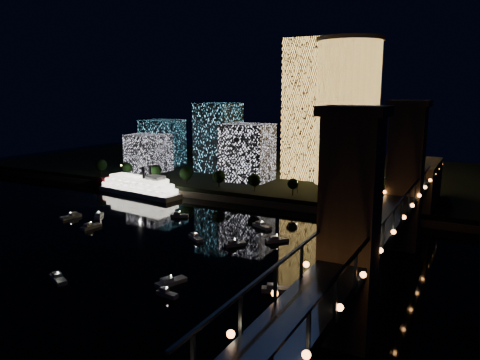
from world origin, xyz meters
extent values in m
plane|color=black|center=(0.00, 0.00, 0.00)|extent=(520.00, 520.00, 0.00)
cube|color=black|center=(0.00, 160.00, 2.50)|extent=(420.00, 160.00, 5.00)
cube|color=#6B5E4C|center=(0.00, 82.00, 1.50)|extent=(420.00, 6.00, 3.00)
cylinder|color=#F5B44E|center=(22.91, 129.27, 41.28)|extent=(32.00, 32.00, 72.56)
cylinder|color=#6B5E4C|center=(22.91, 129.27, 78.56)|extent=(34.00, 34.00, 2.00)
cube|color=#F5B44E|center=(-0.35, 136.83, 42.84)|extent=(23.78, 23.78, 75.68)
cube|color=white|center=(-26.36, 112.35, 20.35)|extent=(24.94, 21.11, 30.70)
cube|color=#58C7F1|center=(-57.27, 133.95, 25.52)|extent=(20.52, 26.68, 41.04)
cube|color=white|center=(-92.88, 110.67, 16.19)|extent=(22.37, 20.34, 22.37)
cube|color=#58C7F1|center=(-97.98, 131.43, 19.91)|extent=(21.30, 23.43, 29.82)
cube|color=#172849|center=(65.00, 0.00, 18.00)|extent=(10.00, 260.00, 2.00)
cube|color=#6B5E4C|center=(65.00, 50.00, 24.00)|extent=(11.00, 9.00, 48.00)
cube|color=#6B5E4C|center=(65.00, -20.00, 24.00)|extent=(11.00, 9.00, 48.00)
cube|color=#6B5E4C|center=(65.00, 50.00, 49.00)|extent=(13.00, 11.00, 2.00)
cube|color=#6B5E4C|center=(65.00, -20.00, 49.00)|extent=(13.00, 11.00, 2.00)
cube|color=#172849|center=(60.00, 0.00, 25.00)|extent=(0.50, 150.00, 0.50)
cube|color=#172849|center=(70.00, 0.00, 25.00)|extent=(0.50, 150.00, 0.50)
cube|color=#6B5E4C|center=(65.00, 100.00, 11.50)|extent=(12.00, 40.00, 23.00)
cube|color=#172849|center=(60.00, -60.00, 21.50)|extent=(0.50, 0.50, 7.00)
cube|color=#172849|center=(60.00, -36.00, 21.50)|extent=(0.50, 0.50, 7.00)
cube|color=#172849|center=(60.00, -12.00, 21.50)|extent=(0.50, 0.50, 7.00)
cube|color=#172849|center=(60.00, 12.00, 21.50)|extent=(0.50, 0.50, 7.00)
cube|color=#172849|center=(60.00, 36.00, 21.50)|extent=(0.50, 0.50, 7.00)
cube|color=#172849|center=(60.00, 60.00, 21.50)|extent=(0.50, 0.50, 7.00)
sphere|color=orange|center=(59.50, -45.00, 19.80)|extent=(1.20, 1.20, 1.20)
sphere|color=orange|center=(59.50, 0.00, 19.80)|extent=(1.20, 1.20, 1.20)
sphere|color=orange|center=(59.50, 45.00, 19.80)|extent=(1.20, 1.20, 1.20)
sphere|color=orange|center=(59.50, 90.00, 19.80)|extent=(1.20, 1.20, 1.20)
cube|color=silver|center=(-69.53, 73.03, 1.26)|extent=(51.57, 18.53, 2.52)
cube|color=white|center=(-69.53, 73.03, 3.68)|extent=(47.26, 16.90, 2.31)
cube|color=white|center=(-69.53, 73.03, 5.99)|extent=(42.95, 15.27, 2.31)
cube|color=white|center=(-69.53, 73.03, 8.30)|extent=(36.56, 13.34, 2.31)
cube|color=silver|center=(-57.04, 71.26, 10.30)|extent=(9.21, 7.42, 1.89)
cylinder|color=black|center=(-63.58, 70.06, 12.61)|extent=(1.47, 1.47, 6.31)
cylinder|color=black|center=(-62.99, 74.22, 12.61)|extent=(1.47, 1.47, 6.31)
cylinder|color=maroon|center=(-94.50, 76.57, 3.15)|extent=(8.61, 10.40, 7.36)
cube|color=silver|center=(25.11, 35.38, 0.60)|extent=(7.67, 7.80, 1.20)
cube|color=silver|center=(24.24, 34.49, 1.70)|extent=(3.57, 3.58, 1.00)
sphere|color=white|center=(25.11, 35.38, 2.60)|extent=(0.36, 0.36, 0.36)
cube|color=silver|center=(17.90, -19.81, 0.60)|extent=(6.45, 2.63, 1.20)
cube|color=silver|center=(16.96, -19.71, 1.70)|extent=(2.35, 1.84, 1.00)
sphere|color=white|center=(17.90, -19.81, 2.60)|extent=(0.36, 0.36, 0.36)
cube|color=silver|center=(14.09, 24.23, 0.60)|extent=(6.35, 7.32, 1.20)
cube|color=silver|center=(13.42, 23.34, 1.70)|extent=(3.10, 3.22, 1.00)
sphere|color=white|center=(14.09, 24.23, 2.60)|extent=(0.36, 0.36, 0.36)
cube|color=silver|center=(42.07, -3.73, 0.60)|extent=(8.45, 5.52, 1.20)
cube|color=silver|center=(40.96, -4.20, 1.70)|extent=(3.42, 3.03, 1.00)
sphere|color=white|center=(42.07, -3.73, 2.60)|extent=(0.36, 0.36, 0.36)
cube|color=silver|center=(-25.02, 46.53, 0.60)|extent=(7.68, 5.44, 1.20)
cube|color=silver|center=(-26.02, 46.03, 1.70)|extent=(3.18, 2.89, 1.00)
sphere|color=white|center=(-25.02, 46.53, 2.60)|extent=(0.36, 0.36, 0.36)
cube|color=silver|center=(-15.21, -26.25, 0.60)|extent=(8.59, 5.83, 1.20)
cube|color=silver|center=(-16.33, -25.73, 1.70)|extent=(3.51, 3.15, 1.00)
sphere|color=white|center=(-15.21, -26.25, 2.60)|extent=(0.36, 0.36, 0.36)
cube|color=silver|center=(-46.06, 16.51, 0.60)|extent=(3.40, 8.79, 1.20)
cube|color=silver|center=(-46.15, 15.23, 1.70)|extent=(2.46, 3.17, 1.00)
sphere|color=white|center=(-46.06, 16.51, 2.60)|extent=(0.36, 0.36, 0.36)
cube|color=silver|center=(12.93, 48.54, 0.60)|extent=(9.26, 6.43, 1.20)
cube|color=silver|center=(11.72, 49.12, 1.70)|extent=(3.81, 3.44, 1.00)
sphere|color=white|center=(12.93, 48.54, 2.60)|extent=(0.36, 0.36, 0.36)
cube|color=silver|center=(-1.75, 23.58, 0.60)|extent=(8.04, 6.49, 1.20)
cube|color=silver|center=(-2.75, 24.23, 1.70)|extent=(3.46, 3.25, 1.00)
sphere|color=white|center=(-1.75, 23.58, 2.60)|extent=(0.36, 0.36, 0.36)
cube|color=silver|center=(14.11, -12.83, 0.60)|extent=(5.89, 9.45, 1.20)
cube|color=silver|center=(13.63, -14.09, 1.70)|extent=(3.31, 3.78, 1.00)
sphere|color=white|center=(14.11, -12.83, 2.60)|extent=(0.36, 0.36, 0.36)
cube|color=silver|center=(-55.19, 30.01, 0.60)|extent=(5.81, 7.44, 1.20)
cube|color=silver|center=(-54.61, 29.08, 1.70)|extent=(2.95, 3.17, 1.00)
sphere|color=white|center=(-55.19, 30.01, 2.60)|extent=(0.36, 0.36, 0.36)
cube|color=silver|center=(-64.81, 23.38, 0.60)|extent=(4.50, 9.31, 1.20)
cube|color=silver|center=(-64.55, 24.69, 1.70)|extent=(2.87, 3.51, 1.00)
sphere|color=white|center=(-64.81, 23.38, 2.60)|extent=(0.36, 0.36, 0.36)
cylinder|color=black|center=(-110.00, 88.00, 7.00)|extent=(0.70, 0.70, 4.00)
sphere|color=black|center=(-110.00, 88.00, 10.50)|extent=(6.91, 6.91, 6.91)
cylinder|color=black|center=(-90.00, 88.00, 7.00)|extent=(0.70, 0.70, 4.00)
sphere|color=black|center=(-90.00, 88.00, 10.50)|extent=(5.85, 5.85, 5.85)
cylinder|color=black|center=(-70.00, 88.00, 7.00)|extent=(0.70, 0.70, 4.00)
sphere|color=black|center=(-70.00, 88.00, 10.50)|extent=(6.46, 6.46, 6.46)
cylinder|color=black|center=(-50.00, 88.00, 7.00)|extent=(0.70, 0.70, 4.00)
sphere|color=black|center=(-50.00, 88.00, 10.50)|extent=(6.98, 6.98, 6.98)
cylinder|color=black|center=(-30.00, 88.00, 7.00)|extent=(0.70, 0.70, 4.00)
sphere|color=black|center=(-30.00, 88.00, 10.50)|extent=(6.57, 6.57, 6.57)
cylinder|color=black|center=(-10.00, 88.00, 7.00)|extent=(0.70, 0.70, 4.00)
sphere|color=black|center=(-10.00, 88.00, 10.50)|extent=(6.28, 6.28, 6.28)
cylinder|color=black|center=(10.00, 88.00, 7.00)|extent=(0.70, 0.70, 4.00)
sphere|color=black|center=(10.00, 88.00, 10.50)|extent=(5.17, 5.17, 5.17)
cylinder|color=black|center=(30.00, 88.00, 7.00)|extent=(0.70, 0.70, 4.00)
sphere|color=black|center=(30.00, 88.00, 10.50)|extent=(5.98, 5.98, 5.98)
cylinder|color=black|center=(50.00, 88.00, 7.00)|extent=(0.70, 0.70, 4.00)
sphere|color=black|center=(50.00, 88.00, 10.50)|extent=(6.44, 6.44, 6.44)
cylinder|color=black|center=(-100.00, 94.00, 7.50)|extent=(0.24, 0.24, 5.00)
sphere|color=#FFCC7F|center=(-100.00, 94.00, 10.30)|extent=(0.70, 0.70, 0.70)
cylinder|color=black|center=(-78.00, 94.00, 7.50)|extent=(0.24, 0.24, 5.00)
sphere|color=#FFCC7F|center=(-78.00, 94.00, 10.30)|extent=(0.70, 0.70, 0.70)
cylinder|color=black|center=(-56.00, 94.00, 7.50)|extent=(0.24, 0.24, 5.00)
sphere|color=#FFCC7F|center=(-56.00, 94.00, 10.30)|extent=(0.70, 0.70, 0.70)
cylinder|color=black|center=(-34.00, 94.00, 7.50)|extent=(0.24, 0.24, 5.00)
sphere|color=#FFCC7F|center=(-34.00, 94.00, 10.30)|extent=(0.70, 0.70, 0.70)
cylinder|color=black|center=(-12.00, 94.00, 7.50)|extent=(0.24, 0.24, 5.00)
sphere|color=#FFCC7F|center=(-12.00, 94.00, 10.30)|extent=(0.70, 0.70, 0.70)
cylinder|color=black|center=(10.00, 94.00, 7.50)|extent=(0.24, 0.24, 5.00)
sphere|color=#FFCC7F|center=(10.00, 94.00, 10.30)|extent=(0.70, 0.70, 0.70)
cylinder|color=black|center=(32.00, 94.00, 7.50)|extent=(0.24, 0.24, 5.00)
sphere|color=#FFCC7F|center=(32.00, 94.00, 10.30)|extent=(0.70, 0.70, 0.70)
camera|label=1|loc=(88.55, -111.81, 52.71)|focal=35.00mm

